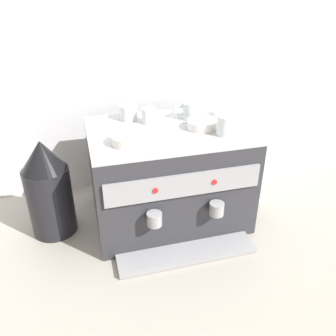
% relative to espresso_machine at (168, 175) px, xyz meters
% --- Properties ---
extents(ground_plane, '(4.00, 4.00, 0.00)m').
position_rel_espresso_machine_xyz_m(ground_plane, '(0.00, 0.00, -0.21)').
color(ground_plane, '#9E998E').
extents(tiled_backsplash_wall, '(2.80, 0.03, 1.15)m').
position_rel_espresso_machine_xyz_m(tiled_backsplash_wall, '(0.00, 0.37, 0.36)').
color(tiled_backsplash_wall, silver).
rests_on(tiled_backsplash_wall, ground_plane).
extents(espresso_machine, '(0.63, 0.56, 0.42)m').
position_rel_espresso_machine_xyz_m(espresso_machine, '(0.00, 0.00, 0.00)').
color(espresso_machine, '#2D2D33').
rests_on(espresso_machine, ground_plane).
extents(ceramic_cup_0, '(0.09, 0.06, 0.06)m').
position_rel_espresso_machine_xyz_m(ceramic_cup_0, '(-0.06, 0.08, 0.24)').
color(ceramic_cup_0, silver).
rests_on(ceramic_cup_0, espresso_machine).
extents(ceramic_cup_1, '(0.11, 0.08, 0.07)m').
position_rel_espresso_machine_xyz_m(ceramic_cup_1, '(0.12, 0.08, 0.25)').
color(ceramic_cup_1, silver).
rests_on(ceramic_cup_1, espresso_machine).
extents(ceramic_cup_2, '(0.08, 0.10, 0.06)m').
position_rel_espresso_machine_xyz_m(ceramic_cup_2, '(-0.13, 0.15, 0.24)').
color(ceramic_cup_2, silver).
rests_on(ceramic_cup_2, espresso_machine).
extents(ceramic_cup_3, '(0.11, 0.07, 0.08)m').
position_rel_espresso_machine_xyz_m(ceramic_cup_3, '(0.20, -0.12, 0.25)').
color(ceramic_cup_3, silver).
rests_on(ceramic_cup_3, espresso_machine).
extents(ceramic_bowl_0, '(0.13, 0.13, 0.03)m').
position_rel_espresso_machine_xyz_m(ceramic_bowl_0, '(-0.18, -0.10, 0.23)').
color(ceramic_bowl_0, white).
rests_on(ceramic_bowl_0, espresso_machine).
extents(ceramic_bowl_1, '(0.10, 0.10, 0.04)m').
position_rel_espresso_machine_xyz_m(ceramic_bowl_1, '(0.23, 0.05, 0.23)').
color(ceramic_bowl_1, white).
rests_on(ceramic_bowl_1, espresso_machine).
extents(ceramic_bowl_2, '(0.12, 0.12, 0.03)m').
position_rel_espresso_machine_xyz_m(ceramic_bowl_2, '(0.13, -0.03, 0.23)').
color(ceramic_bowl_2, white).
rests_on(ceramic_bowl_2, espresso_machine).
extents(coffee_grinder, '(0.18, 0.18, 0.41)m').
position_rel_espresso_machine_xyz_m(coffee_grinder, '(-0.49, 0.03, -0.00)').
color(coffee_grinder, black).
rests_on(coffee_grinder, ground_plane).
extents(milk_pitcher, '(0.10, 0.10, 0.13)m').
position_rel_espresso_machine_xyz_m(milk_pitcher, '(0.42, 0.02, -0.14)').
color(milk_pitcher, '#B7B7BC').
rests_on(milk_pitcher, ground_plane).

